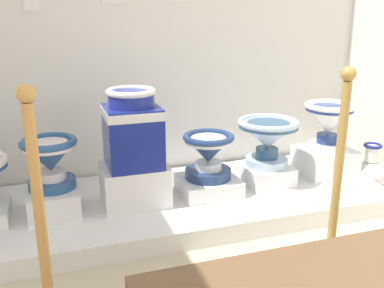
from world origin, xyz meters
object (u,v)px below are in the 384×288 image
Objects in this scene: antique_toilet_rightmost at (132,127)px; plinth_block_pale_glazed at (266,174)px; antique_toilet_pale_glazed at (268,135)px; plinth_block_tall_cobalt at (325,161)px; stanchion_post_near_right at (333,217)px; plinth_block_rightmost at (135,184)px; stanchion_post_near_left at (47,281)px; plinth_block_central_ornate at (54,200)px; antique_toilet_central_ornate at (50,158)px; decorative_vase_companion at (370,172)px; antique_toilet_leftmost at (208,152)px; antique_toilet_tall_cobalt at (329,120)px; plinth_block_leftmost at (208,185)px.

antique_toilet_rightmost is 1.01m from plinth_block_pale_glazed.
antique_toilet_pale_glazed reaches higher than plinth_block_tall_cobalt.
stanchion_post_near_right is (-0.18, -0.99, -0.11)m from antique_toilet_pale_glazed.
stanchion_post_near_left reaches higher than plinth_block_rightmost.
plinth_block_central_ornate is 1.39m from plinth_block_pale_glazed.
antique_toilet_rightmost reaches higher than plinth_block_pale_glazed.
stanchion_post_near_right reaches higher than plinth_block_rightmost.
plinth_block_pale_glazed is (1.39, 0.03, -0.27)m from antique_toilet_central_ornate.
plinth_block_central_ornate is 1.05× the size of decorative_vase_companion.
plinth_block_pale_glazed is at bearing 171.08° from decorative_vase_companion.
stanchion_post_near_left is (-0.04, -0.99, -0.15)m from antique_toilet_central_ornate.
antique_toilet_leftmost reaches higher than plinth_block_central_ornate.
antique_toilet_tall_cobalt reaches higher than antique_toilet_pale_glazed.
plinth_block_tall_cobalt is at bearing 1.49° from plinth_block_central_ornate.
decorative_vase_companion reaches higher than plinth_block_central_ornate.
plinth_block_pale_glazed is at bearing 79.50° from stanchion_post_near_right.
antique_toilet_tall_cobalt is 0.49m from decorative_vase_companion.
antique_toilet_leftmost is (0.95, -0.01, -0.06)m from antique_toilet_central_ornate.
plinth_block_leftmost is 1.14× the size of antique_toilet_leftmost.
antique_toilet_leftmost is (0.48, 0.00, -0.20)m from antique_toilet_rightmost.
plinth_block_tall_cobalt is 0.31m from antique_toilet_tall_cobalt.
decorative_vase_companion reaches higher than plinth_block_tall_cobalt.
antique_toilet_rightmost is 0.46× the size of stanchion_post_near_left.
antique_toilet_rightmost is at bearing -1.90° from plinth_block_central_ornate.
antique_toilet_tall_cobalt is at bearing 2.63° from antique_toilet_rightmost.
antique_toilet_leftmost is 0.79× the size of antique_toilet_pale_glazed.
stanchion_post_near_right is at bearing -123.54° from antique_toilet_tall_cobalt.
plinth_block_tall_cobalt is (0.49, 0.02, 0.03)m from plinth_block_pale_glazed.
plinth_block_central_ornate is 1.42m from antique_toilet_pale_glazed.
antique_toilet_central_ornate is at bearing 178.10° from plinth_block_rightmost.
decorative_vase_companion is at bearing -2.64° from plinth_block_rightmost.
antique_toilet_leftmost is 0.98m from stanchion_post_near_right.
stanchion_post_near_right is at bearing -100.50° from plinth_block_pale_glazed.
antique_toilet_tall_cobalt reaches higher than antique_toilet_central_ornate.
plinth_block_leftmost is 1.00× the size of plinth_block_tall_cobalt.
antique_toilet_central_ornate is at bearing 87.66° from stanchion_post_near_left.
plinth_block_rightmost reaches higher than plinth_block_leftmost.
antique_toilet_pale_glazed is at bearing 171.08° from decorative_vase_companion.
plinth_block_rightmost is (0.47, -0.02, 0.04)m from plinth_block_central_ornate.
antique_toilet_tall_cobalt is at bearing 28.40° from stanchion_post_near_left.
plinth_block_central_ornate is 0.90× the size of antique_toilet_pale_glazed.
plinth_block_central_ornate is 0.79× the size of antique_toilet_rightmost.
antique_toilet_rightmost is 1.22m from stanchion_post_near_right.
plinth_block_tall_cobalt is (0.93, 0.06, -0.18)m from antique_toilet_leftmost.
stanchion_post_near_right is (0.74, -0.94, -0.25)m from antique_toilet_rightmost.
plinth_block_leftmost is at bearing 105.17° from stanchion_post_near_right.
stanchion_post_near_right is at bearing -74.83° from antique_toilet_leftmost.
stanchion_post_near_left is at bearing -117.88° from plinth_block_rightmost.
plinth_block_leftmost is (0.48, 0.00, -0.43)m from antique_toilet_rightmost.
antique_toilet_rightmost is at bearing 177.36° from decorative_vase_companion.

